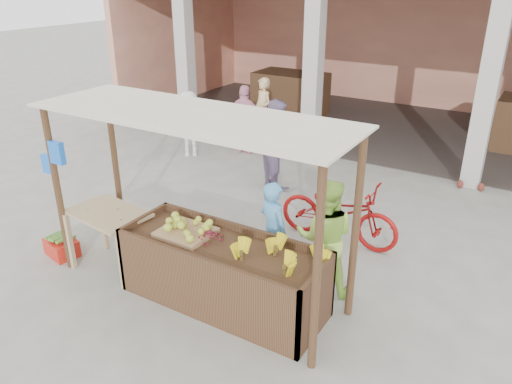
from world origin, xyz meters
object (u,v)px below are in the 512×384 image
Objects in this scene: fruit_stall at (223,275)px; motorcycle at (339,211)px; red_crate at (62,247)px; vendor_blue at (273,228)px; side_table at (109,221)px; vendor_green at (325,234)px.

motorcycle reaches higher than fruit_stall.
vendor_blue reaches higher than red_crate.
red_crate is (-2.71, -0.30, -0.27)m from fruit_stall.
side_table is 0.77× the size of vendor_blue.
vendor_green is 0.84× the size of motorcycle.
fruit_stall is 1.83m from side_table.
side_table is 2.95m from vendor_green.
red_crate is at bearing 126.59° from motorcycle.
fruit_stall is at bearing 25.12° from vendor_green.
vendor_green reaches higher than side_table.
motorcycle is (0.62, 2.22, 0.12)m from fruit_stall.
side_table is 3.37m from motorcycle.
motorcycle is at bearing -80.94° from vendor_blue.
vendor_green reaches higher than vendor_blue.
vendor_green is at bearing 27.83° from side_table.
vendor_blue is 0.76× the size of motorcycle.
vendor_blue is at bearing 32.60° from side_table.
motorcycle is (-0.35, 1.31, -0.31)m from vendor_green.
fruit_stall is at bearing 19.07° from red_crate.
motorcycle reaches higher than red_crate.
vendor_green reaches higher than fruit_stall.
fruit_stall is 2.74m from red_crate.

